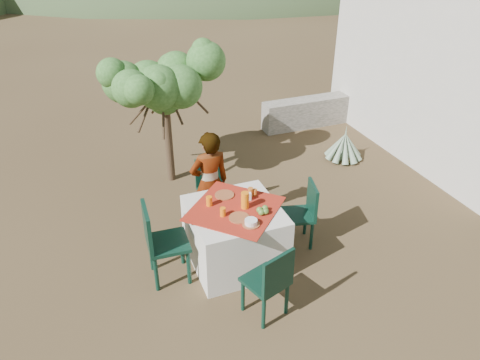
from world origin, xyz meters
The scene contains 21 objects.
ground centered at (0.00, 0.00, 0.00)m, with size 160.00×160.00×0.00m, color #3E2E1C.
table centered at (0.47, 0.13, 0.38)m, with size 1.30×1.30×0.76m.
chair_far centered at (0.52, 1.14, 0.47)m, with size 0.40×0.40×0.85m.
chair_near centered at (0.49, -0.83, 0.48)m, with size 0.51×0.51×0.87m.
chair_left centered at (-0.41, 0.14, 0.54)m, with size 0.48×0.48×0.98m.
chair_right centered at (1.39, 0.17, 0.47)m, with size 0.48×0.48×0.85m.
person centered at (0.40, 0.84, 0.71)m, with size 0.52×0.34×1.42m, color #8C6651.
shrub_tree centered at (0.28, 2.38, 1.47)m, with size 1.58×1.55×1.86m.
agave centered at (3.12, 1.95, 0.23)m, with size 0.64×0.63×0.68m.
stone_wall centered at (3.60, 3.40, 0.28)m, with size 2.60×0.35×0.55m, color gray.
plate_far centered at (0.45, 0.43, 0.77)m, with size 0.23×0.23×0.01m, color brown.
plate_near centered at (0.45, -0.07, 0.77)m, with size 0.23×0.23×0.01m, color brown.
glass_far centered at (0.22, 0.29, 0.82)m, with size 0.07×0.07×0.12m, color orange.
glass_near centered at (0.30, 0.04, 0.81)m, with size 0.06×0.06×0.10m, color orange.
juice_pitcher centered at (0.59, 0.10, 0.86)m, with size 0.09×0.09×0.20m, color orange.
bowl_plate centered at (0.53, -0.23, 0.77)m, with size 0.20×0.20×0.01m, color brown.
white_bowl centered at (0.53, -0.23, 0.80)m, with size 0.14×0.14×0.05m, color white.
jar_left centered at (0.79, 0.30, 0.80)m, with size 0.05×0.05×0.08m, color #BD6121.
jar_right centered at (0.74, 0.31, 0.82)m, with size 0.07×0.07×0.11m, color #BD6121.
napkin_holder centered at (0.68, 0.24, 0.81)m, with size 0.07×0.04×0.09m, color white.
fruit_cluster centered at (0.73, -0.07, 0.80)m, with size 0.14×0.13×0.07m.
Camera 1 is at (-1.06, -4.02, 3.76)m, focal length 35.00 mm.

